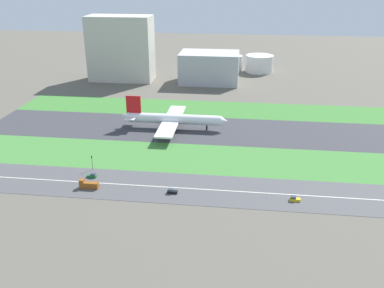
# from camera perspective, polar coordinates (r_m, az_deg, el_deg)

# --- Properties ---
(ground_plane) EXTENTS (800.00, 800.00, 0.00)m
(ground_plane) POSITION_cam_1_polar(r_m,az_deg,el_deg) (250.58, 3.32, 1.86)
(ground_plane) COLOR #5B564C
(runway) EXTENTS (280.00, 46.00, 0.10)m
(runway) POSITION_cam_1_polar(r_m,az_deg,el_deg) (250.57, 3.32, 1.87)
(runway) COLOR #38383D
(runway) RESTS_ON ground_plane
(grass_median_north) EXTENTS (280.00, 36.00, 0.10)m
(grass_median_north) POSITION_cam_1_polar(r_m,az_deg,el_deg) (289.14, 3.89, 4.78)
(grass_median_north) COLOR #3D7A33
(grass_median_north) RESTS_ON ground_plane
(grass_median_south) EXTENTS (280.00, 36.00, 0.10)m
(grass_median_south) POSITION_cam_1_polar(r_m,az_deg,el_deg) (212.91, 2.55, -2.07)
(grass_median_south) COLOR #427F38
(grass_median_south) RESTS_ON ground_plane
(highway) EXTENTS (280.00, 28.00, 0.10)m
(highway) POSITION_cam_1_polar(r_m,az_deg,el_deg) (184.51, 1.73, -6.26)
(highway) COLOR #4C4C4F
(highway) RESTS_ON ground_plane
(highway_centerline) EXTENTS (266.00, 0.50, 0.01)m
(highway_centerline) POSITION_cam_1_polar(r_m,az_deg,el_deg) (184.48, 1.73, -6.24)
(highway_centerline) COLOR silver
(highway_centerline) RESTS_ON highway
(airliner) EXTENTS (65.00, 56.00, 19.70)m
(airliner) POSITION_cam_1_polar(r_m,az_deg,el_deg) (251.40, -2.79, 3.46)
(airliner) COLOR white
(airliner) RESTS_ON runway
(car_3) EXTENTS (4.40, 1.80, 2.00)m
(car_3) POSITION_cam_1_polar(r_m,az_deg,el_deg) (181.36, -2.78, -6.52)
(car_3) COLOR black
(car_3) RESTS_ON highway
(truck_0) EXTENTS (8.40, 2.50, 4.00)m
(truck_0) POSITION_cam_1_polar(r_m,az_deg,el_deg) (190.46, -14.04, -5.45)
(truck_0) COLOR brown
(truck_0) RESTS_ON highway
(car_1) EXTENTS (4.40, 1.80, 2.00)m
(car_1) POSITION_cam_1_polar(r_m,az_deg,el_deg) (199.71, -13.58, -4.25)
(car_1) COLOR #19662D
(car_1) RESTS_ON highway
(car_2) EXTENTS (4.40, 1.80, 2.00)m
(car_2) POSITION_cam_1_polar(r_m,az_deg,el_deg) (180.79, 13.91, -7.34)
(car_2) COLOR yellow
(car_2) RESTS_ON highway
(traffic_light) EXTENTS (0.36, 0.50, 7.20)m
(traffic_light) POSITION_cam_1_polar(r_m,az_deg,el_deg) (205.78, -13.57, -2.36)
(traffic_light) COLOR #4C4C51
(traffic_light) RESTS_ON highway
(terminal_building) EXTENTS (54.06, 25.50, 54.16)m
(terminal_building) POSITION_cam_1_polar(r_m,az_deg,el_deg) (368.13, -9.75, 12.81)
(terminal_building) COLOR beige
(terminal_building) RESTS_ON ground_plane
(hangar_building) EXTENTS (49.15, 33.17, 25.48)m
(hangar_building) POSITION_cam_1_polar(r_m,az_deg,el_deg) (357.01, 2.39, 10.45)
(hangar_building) COLOR #B2B2B7
(hangar_building) RESTS_ON ground_plane
(fuel_tank_west) EXTENTS (23.03, 23.03, 15.59)m
(fuel_tank_west) POSITION_cam_1_polar(r_m,az_deg,el_deg) (403.02, 1.08, 11.20)
(fuel_tank_west) COLOR silver
(fuel_tank_west) RESTS_ON ground_plane
(fuel_tank_centre) EXTENTS (16.08, 16.08, 14.67)m
(fuel_tank_centre) POSITION_cam_1_polar(r_m,az_deg,el_deg) (401.10, 5.75, 10.96)
(fuel_tank_centre) COLOR silver
(fuel_tank_centre) RESTS_ON ground_plane
(fuel_tank_east) EXTENTS (25.58, 25.58, 15.56)m
(fuel_tank_east) POSITION_cam_1_polar(r_m,az_deg,el_deg) (401.20, 9.24, 10.85)
(fuel_tank_east) COLOR silver
(fuel_tank_east) RESTS_ON ground_plane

